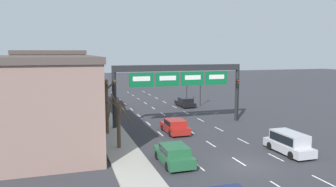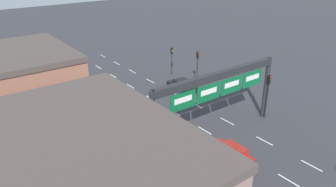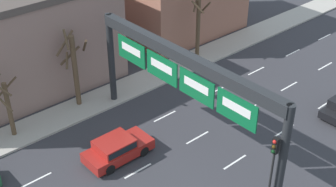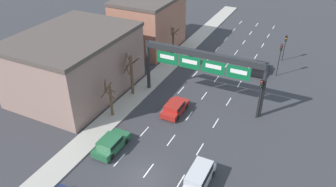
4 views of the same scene
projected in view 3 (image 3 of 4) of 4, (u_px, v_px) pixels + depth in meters
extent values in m
cube|color=white|center=(36.00, 180.00, 27.38)|extent=(0.12, 2.00, 0.01)
cube|color=white|center=(106.00, 145.00, 30.19)|extent=(0.12, 2.00, 0.01)
cube|color=white|center=(165.00, 116.00, 32.99)|extent=(0.12, 2.00, 0.01)
cube|color=white|center=(214.00, 92.00, 35.79)|extent=(0.12, 2.00, 0.01)
cube|color=white|center=(256.00, 71.00, 38.59)|extent=(0.12, 2.00, 0.01)
cube|color=white|center=(293.00, 53.00, 41.39)|extent=(0.12, 2.00, 0.01)
cube|color=white|center=(324.00, 37.00, 44.19)|extent=(0.12, 2.00, 0.01)
cube|color=white|center=(138.00, 171.00, 28.08)|extent=(0.12, 2.00, 0.01)
cube|color=white|center=(197.00, 138.00, 30.88)|extent=(0.12, 2.00, 0.01)
cube|color=white|center=(247.00, 110.00, 33.68)|extent=(0.12, 2.00, 0.01)
cube|color=white|center=(289.00, 86.00, 36.48)|extent=(0.12, 2.00, 0.01)
cube|color=white|center=(325.00, 66.00, 39.28)|extent=(0.12, 2.00, 0.01)
cube|color=white|center=(235.00, 162.00, 28.77)|extent=(0.12, 2.00, 0.01)
cube|color=white|center=(285.00, 130.00, 31.57)|extent=(0.12, 2.00, 0.01)
cube|color=white|center=(326.00, 104.00, 34.37)|extent=(0.12, 2.00, 0.01)
cylinder|color=#232628|center=(111.00, 59.00, 33.00)|extent=(0.47, 0.47, 6.84)
cylinder|color=#232628|center=(282.00, 162.00, 23.54)|extent=(0.47, 0.47, 6.84)
cube|color=#232628|center=(183.00, 57.00, 26.65)|extent=(14.80, 0.60, 0.70)
cube|color=#0C6033|center=(132.00, 51.00, 29.97)|extent=(2.73, 0.08, 1.57)
cube|color=white|center=(131.00, 50.00, 29.87)|extent=(1.91, 0.02, 0.50)
cube|color=#0C6033|center=(162.00, 68.00, 28.06)|extent=(2.73, 0.08, 1.57)
cube|color=white|center=(161.00, 66.00, 27.96)|extent=(1.91, 0.02, 0.50)
cube|color=#0C6033|center=(197.00, 87.00, 26.16)|extent=(2.73, 0.08, 1.57)
cube|color=white|center=(196.00, 86.00, 26.06)|extent=(1.91, 0.02, 0.50)
cube|color=#0C6033|center=(237.00, 110.00, 24.25)|extent=(2.73, 0.08, 1.57)
cube|color=white|center=(236.00, 108.00, 24.15)|extent=(1.91, 0.02, 0.50)
cube|color=gray|center=(0.00, 36.00, 35.53)|extent=(11.56, 15.28, 7.44)
cube|color=maroon|center=(118.00, 150.00, 28.90)|extent=(1.94, 4.31, 0.67)
cube|color=maroon|center=(114.00, 144.00, 28.42)|extent=(1.78, 2.24, 0.58)
cube|color=black|center=(114.00, 144.00, 28.42)|extent=(1.82, 2.06, 0.41)
cylinder|color=black|center=(127.00, 138.00, 30.29)|extent=(0.22, 0.66, 0.66)
cylinder|color=black|center=(144.00, 151.00, 29.17)|extent=(0.22, 0.66, 0.66)
cylinder|color=black|center=(93.00, 155.00, 28.84)|extent=(0.22, 0.66, 0.66)
cylinder|color=black|center=(110.00, 169.00, 27.72)|extent=(0.22, 0.66, 0.66)
cylinder|color=black|center=(326.00, 112.00, 32.90)|extent=(0.22, 0.66, 0.66)
cylinder|color=black|center=(270.00, 184.00, 24.12)|extent=(0.12, 0.12, 4.13)
cube|color=black|center=(276.00, 146.00, 22.80)|extent=(0.30, 0.24, 0.90)
sphere|color=red|center=(275.00, 142.00, 22.56)|extent=(0.20, 0.20, 0.20)
sphere|color=#412F0C|center=(274.00, 147.00, 22.72)|extent=(0.20, 0.20, 0.20)
sphere|color=#0E3515|center=(273.00, 152.00, 22.88)|extent=(0.20, 0.20, 0.20)
cylinder|color=brown|center=(75.00, 71.00, 32.71)|extent=(0.37, 0.37, 5.41)
cylinder|color=brown|center=(85.00, 45.00, 31.96)|extent=(1.72, 0.84, 1.61)
cylinder|color=brown|center=(67.00, 61.00, 32.23)|extent=(0.96, 0.77, 0.92)
cylinder|color=brown|center=(66.00, 40.00, 31.26)|extent=(0.89, 0.39, 1.30)
cylinder|color=brown|center=(70.00, 56.00, 32.79)|extent=(0.44, 1.60, 1.19)
cylinder|color=brown|center=(65.00, 43.00, 32.13)|extent=(0.46, 1.71, 1.49)
cylinder|color=brown|center=(198.00, 29.00, 39.17)|extent=(0.34, 0.34, 5.14)
cylinder|color=brown|center=(205.00, 8.00, 38.56)|extent=(1.41, 0.36, 1.45)
cylinder|color=brown|center=(196.00, 4.00, 38.18)|extent=(0.40, 0.75, 1.21)
cylinder|color=brown|center=(198.00, 7.00, 37.64)|extent=(0.99, 0.77, 1.07)
cylinder|color=brown|center=(9.00, 109.00, 29.95)|extent=(0.31, 0.31, 3.92)
cylinder|color=brown|center=(5.00, 89.00, 29.99)|extent=(0.72, 1.60, 1.56)
cylinder|color=brown|center=(1.00, 100.00, 28.79)|extent=(1.23, 0.96, 1.67)
cylinder|color=brown|center=(3.00, 90.00, 28.66)|extent=(0.67, 0.89, 0.99)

